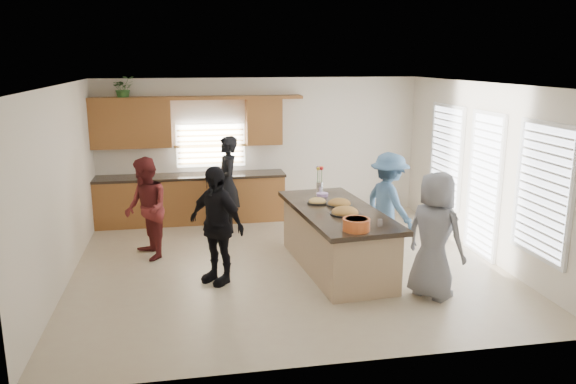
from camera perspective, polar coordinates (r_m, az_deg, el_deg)
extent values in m
plane|color=#BFB08E|center=(8.92, -0.13, -7.38)|extent=(6.50, 6.50, 0.00)
cube|color=silver|center=(11.44, -2.83, 4.51)|extent=(6.50, 0.02, 2.80)
cube|color=silver|center=(5.69, 5.28, -4.72)|extent=(6.50, 0.02, 2.80)
cube|color=silver|center=(8.57, -22.04, 0.53)|extent=(0.02, 6.00, 2.80)
cube|color=silver|center=(9.64, 19.26, 2.09)|extent=(0.02, 6.00, 2.80)
cube|color=white|center=(8.34, -0.14, 10.90)|extent=(6.50, 6.00, 0.02)
cube|color=brown|center=(11.23, -9.79, -0.79)|extent=(3.65, 0.62, 0.90)
cube|color=black|center=(11.12, -9.88, 1.59)|extent=(3.70, 0.65, 0.05)
cube|color=brown|center=(11.14, -15.68, 6.65)|extent=(1.50, 0.36, 0.90)
cube|color=brown|center=(11.20, -2.48, 7.16)|extent=(0.70, 0.36, 0.90)
cube|color=brown|center=(11.05, -9.16, 9.43)|extent=(4.05, 0.40, 0.06)
cube|color=olive|center=(11.30, -7.85, 4.68)|extent=(1.35, 0.08, 0.85)
cube|color=white|center=(10.75, 15.75, 3.58)|extent=(0.06, 1.10, 1.75)
cube|color=white|center=(9.58, 19.29, 0.65)|extent=(0.06, 0.85, 2.25)
cube|color=white|center=(8.29, 24.48, 0.07)|extent=(0.06, 1.10, 1.75)
cube|color=tan|center=(8.67, 4.92, -4.97)|extent=(1.21, 2.58, 0.88)
cube|color=black|center=(8.53, 4.99, -1.94)|extent=(1.38, 2.79, 0.07)
cube|color=black|center=(8.80, 4.87, -7.44)|extent=(1.12, 2.49, 0.08)
cylinder|color=black|center=(8.23, 5.81, -2.19)|extent=(0.44, 0.44, 0.02)
ellipsoid|color=#AB7E35|center=(8.22, 5.81, -2.08)|extent=(0.40, 0.40, 0.18)
cylinder|color=black|center=(8.72, 5.23, -1.28)|extent=(0.40, 0.40, 0.02)
ellipsoid|color=#AB7E35|center=(8.71, 5.23, -1.17)|extent=(0.36, 0.36, 0.16)
cylinder|color=black|center=(8.82, 3.00, -1.08)|extent=(0.31, 0.31, 0.02)
ellipsoid|color=tan|center=(8.81, 3.00, -0.97)|extent=(0.28, 0.28, 0.13)
cylinder|color=orange|center=(7.47, 6.95, -3.30)|extent=(0.36, 0.36, 0.16)
cylinder|color=beige|center=(7.45, 6.97, -2.85)|extent=(0.30, 0.30, 0.04)
cylinder|color=white|center=(7.70, 9.32, -3.12)|extent=(0.07, 0.07, 0.10)
cylinder|color=#C49AE1|center=(9.29, 3.51, -0.25)|extent=(0.19, 0.19, 0.05)
cylinder|color=silver|center=(9.52, 3.24, 0.49)|extent=(0.11, 0.11, 0.18)
imported|color=#336628|center=(11.09, -16.37, 10.08)|extent=(0.50, 0.47, 0.45)
imported|color=black|center=(10.44, -6.16, 0.77)|extent=(0.45, 0.67, 1.79)
imported|color=maroon|center=(9.25, -14.21, -1.66)|extent=(0.86, 0.97, 1.65)
imported|color=black|center=(8.06, -7.33, -3.33)|extent=(0.99, 1.03, 1.72)
imported|color=#395A7D|center=(9.35, 10.20, -1.17)|extent=(0.92, 1.23, 1.69)
imported|color=slate|center=(7.75, 14.68, -4.31)|extent=(0.93, 1.01, 1.73)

